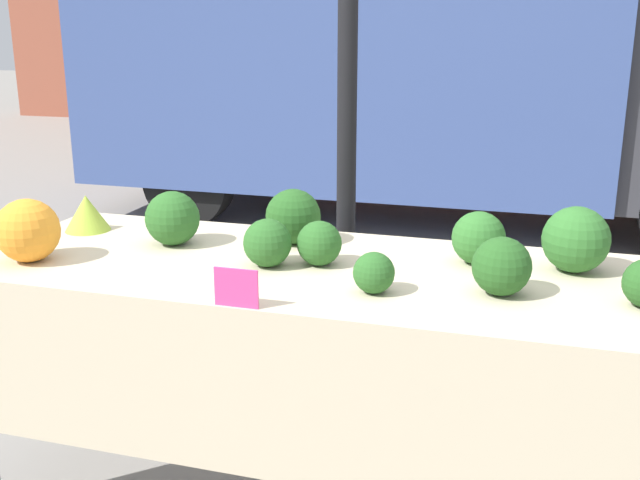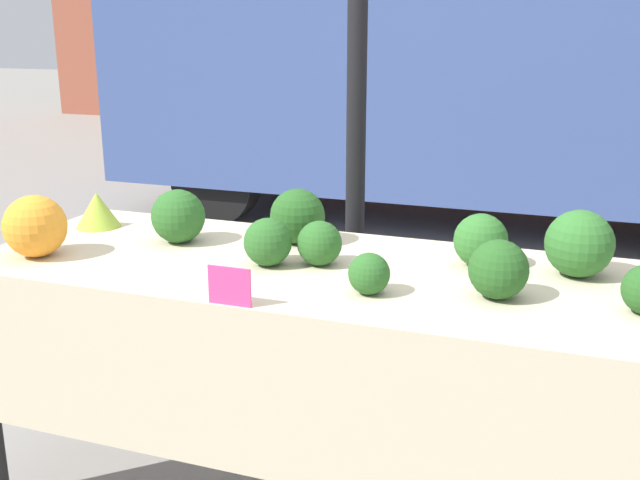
{
  "view_description": "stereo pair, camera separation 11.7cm",
  "coord_description": "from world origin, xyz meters",
  "views": [
    {
      "loc": [
        0.59,
        -1.99,
        1.49
      ],
      "look_at": [
        0.0,
        0.0,
        0.89
      ],
      "focal_mm": 42.0,
      "sensor_mm": 36.0,
      "label": 1
    },
    {
      "loc": [
        0.7,
        -1.95,
        1.49
      ],
      "look_at": [
        0.0,
        0.0,
        0.89
      ],
      "focal_mm": 42.0,
      "sensor_mm": 36.0,
      "label": 2
    }
  ],
  "objects": [
    {
      "name": "broccoli_head_5",
      "position": [
        0.71,
        0.16,
        0.91
      ],
      "size": [
        0.19,
        0.19,
        0.19
      ],
      "color": "#2D6628",
      "rests_on": "market_table"
    },
    {
      "name": "parked_truck",
      "position": [
        -0.44,
        3.84,
        1.21
      ],
      "size": [
        5.16,
        1.83,
        2.24
      ],
      "color": "#384C84",
      "rests_on": "ground_plane"
    },
    {
      "name": "broccoli_head_1",
      "position": [
        -0.01,
        0.01,
        0.88
      ],
      "size": [
        0.13,
        0.13,
        0.13
      ],
      "color": "#285B23",
      "rests_on": "market_table"
    },
    {
      "name": "orange_cauliflower",
      "position": [
        -0.84,
        -0.2,
        0.91
      ],
      "size": [
        0.19,
        0.19,
        0.19
      ],
      "color": "orange",
      "rests_on": "market_table"
    },
    {
      "name": "broccoli_head_4",
      "position": [
        0.44,
        0.16,
        0.89
      ],
      "size": [
        0.16,
        0.16,
        0.16
      ],
      "color": "#2D6628",
      "rests_on": "market_table"
    },
    {
      "name": "market_table",
      "position": [
        0.0,
        -0.06,
        0.71
      ],
      "size": [
        2.08,
        0.77,
        0.81
      ],
      "color": "beige",
      "rests_on": "ground_plane"
    },
    {
      "name": "broccoli_head_0",
      "position": [
        0.2,
        -0.17,
        0.87
      ],
      "size": [
        0.11,
        0.11,
        0.11
      ],
      "color": "#285B23",
      "rests_on": "market_table"
    },
    {
      "name": "romanesco_head",
      "position": [
        -0.88,
        0.16,
        0.87
      ],
      "size": [
        0.15,
        0.15,
        0.12
      ],
      "color": "#93B238",
      "rests_on": "market_table"
    },
    {
      "name": "broccoli_head_8",
      "position": [
        -0.15,
        0.21,
        0.9
      ],
      "size": [
        0.18,
        0.18,
        0.18
      ],
      "color": "#23511E",
      "rests_on": "market_table"
    },
    {
      "name": "broccoli_head_6",
      "position": [
        0.52,
        -0.09,
        0.89
      ],
      "size": [
        0.15,
        0.15,
        0.15
      ],
      "color": "#23511E",
      "rests_on": "market_table"
    },
    {
      "name": "tent_pole",
      "position": [
        -0.07,
        0.58,
        1.17
      ],
      "size": [
        0.07,
        0.07,
        2.35
      ],
      "color": "black",
      "rests_on": "ground_plane"
    },
    {
      "name": "broccoli_head_3",
      "position": [
        -0.51,
        0.08,
        0.9
      ],
      "size": [
        0.17,
        0.17,
        0.17
      ],
      "color": "#285B23",
      "rests_on": "market_table"
    },
    {
      "name": "broccoli_head_7",
      "position": [
        -0.15,
        -0.04,
        0.88
      ],
      "size": [
        0.14,
        0.14,
        0.14
      ],
      "color": "#285B23",
      "rests_on": "market_table"
    },
    {
      "name": "price_sign",
      "position": [
        -0.11,
        -0.37,
        0.86
      ],
      "size": [
        0.12,
        0.01,
        0.1
      ],
      "color": "#E53D84",
      "rests_on": "market_table"
    }
  ]
}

